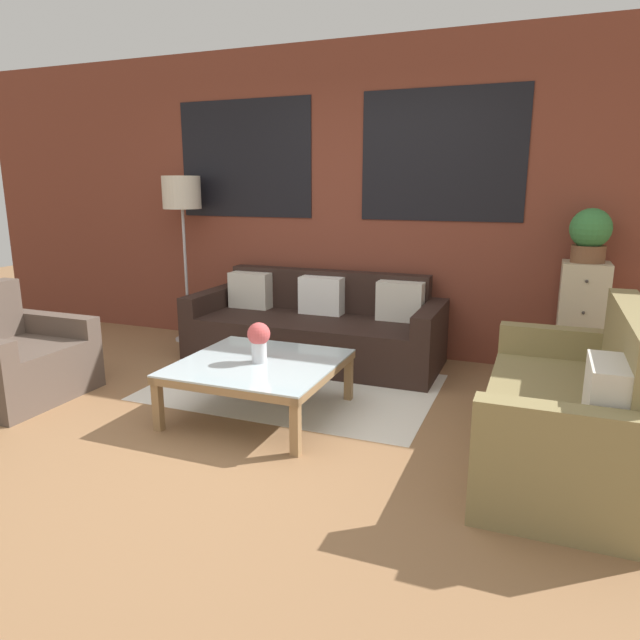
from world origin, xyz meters
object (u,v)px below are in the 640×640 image
Objects in this scene: coffee_table at (259,368)px; settee_vintage at (571,414)px; couch_dark at (315,330)px; armchair_corner at (13,361)px; floor_lamp at (182,200)px; potted_plant at (590,234)px; flower_vase at (259,339)px; drawer_cabinet at (581,323)px.

settee_vintage is at bearing -1.08° from coffee_table.
couch_dark is 2.15× the size of coffee_table.
settee_vintage reaches higher than armchair_corner.
floor_lamp is 3.95× the size of potted_plant.
flower_vase is at bearing -43.19° from floor_lamp.
flower_vase is at bearing -84.71° from couch_dark.
couch_dark is at bearing 146.90° from settee_vintage.
couch_dark reaches higher than coffee_table.
settee_vintage is (2.08, -1.35, 0.03)m from couch_dark.
settee_vintage is 1.60m from drawer_cabinet.
floor_lamp is (-1.59, 1.49, 1.08)m from coffee_table.
couch_dark is at bearing 44.05° from armchair_corner.
settee_vintage is 1.59× the size of coffee_table.
flower_vase is at bearing 10.94° from armchair_corner.
settee_vintage is at bearing 5.01° from armchair_corner.
armchair_corner is 4.47m from potted_plant.
couch_dark reaches higher than flower_vase.
drawer_cabinet is at bearing 0.98° from floor_lamp.
coffee_table is 0.21m from flower_vase.
floor_lamp is 3.77m from drawer_cabinet.
drawer_cabinet is at bearing 26.08° from armchair_corner.
drawer_cabinet is 2.58m from flower_vase.
coffee_table is 1.08× the size of drawer_cabinet.
flower_vase is at bearing -48.75° from coffee_table.
potted_plant reaches higher than flower_vase.
drawer_cabinet reaches higher than flower_vase.
couch_dark is 2.48m from settee_vintage.
settee_vintage is 3.99× the size of potted_plant.
drawer_cabinet is (2.18, 0.23, 0.20)m from couch_dark.
settee_vintage is 1.82m from potted_plant.
coffee_table is at bearing -43.15° from floor_lamp.
coffee_table is 2.43m from floor_lamp.
coffee_table is (-1.96, 0.04, 0.02)m from settee_vintage.
flower_vase is at bearing -142.83° from potted_plant.
armchair_corner is 2.20m from floor_lamp.
coffee_table is at bearing -85.08° from couch_dark.
couch_dark is 5.41× the size of potted_plant.
armchair_corner is at bearing -169.06° from flower_vase.
armchair_corner is 3.25× the size of flower_vase.
drawer_cabinet is 0.70m from potted_plant.
couch_dark is 8.15× the size of flower_vase.
drawer_cabinet is (3.66, 0.06, -0.93)m from floor_lamp.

